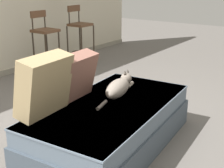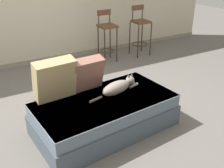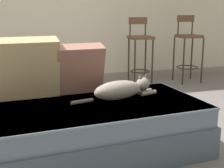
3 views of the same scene
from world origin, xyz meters
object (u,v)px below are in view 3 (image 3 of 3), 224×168
Objects in this scene: couch at (97,128)px; cat at (121,90)px; throw_pillow_corner at (29,68)px; throw_pillow_middle at (79,69)px; bar_stool_near_window at (140,47)px; bar_stool_by_doorway at (188,46)px.

cat is at bearing 18.39° from couch.
cat is (0.22, 0.07, 0.27)m from couch.
cat is (0.70, -0.22, -0.17)m from throw_pillow_corner.
cat is (0.29, -0.26, -0.14)m from throw_pillow_middle.
bar_stool_near_window is (1.21, 1.71, -0.05)m from throw_pillow_middle.
throw_pillow_middle is at bearing 5.17° from throw_pillow_corner.
throw_pillow_middle is at bearing 102.09° from couch.
couch is 4.05× the size of throw_pillow_middle.
cat reaches higher than couch.
throw_pillow_middle is 0.42× the size of bar_stool_by_doorway.
throw_pillow_middle is 0.41m from cat.
couch is 3.51× the size of throw_pillow_corner.
bar_stool_near_window is (1.61, 1.75, -0.08)m from throw_pillow_corner.
couch is 0.36m from cat.
bar_stool_near_window is at bearing 60.97° from couch.
throw_pillow_corner is 0.50× the size of bar_stool_near_window.
bar_stool_by_doorway is (1.98, 1.71, -0.06)m from throw_pillow_middle.
throw_pillow_corner is 0.75m from cat.
throw_pillow_corner is 0.48× the size of bar_stool_by_doorway.
bar_stool_near_window is at bearing 47.25° from throw_pillow_corner.
bar_stool_near_window is at bearing 54.82° from throw_pillow_middle.
bar_stool_by_doorway reaches higher than throw_pillow_middle.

